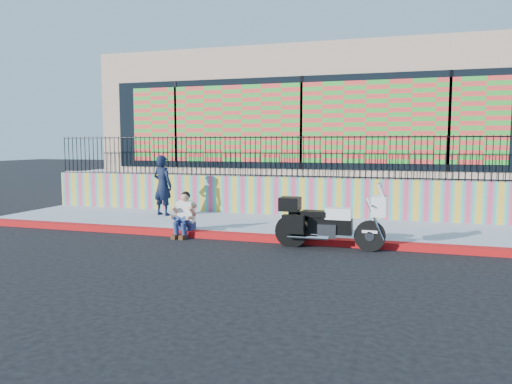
% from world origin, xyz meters
% --- Properties ---
extents(ground, '(90.00, 90.00, 0.00)m').
position_xyz_m(ground, '(0.00, 0.00, 0.00)').
color(ground, black).
rests_on(ground, ground).
extents(red_curb, '(16.00, 0.30, 0.15)m').
position_xyz_m(red_curb, '(0.00, 0.00, 0.07)').
color(red_curb, red).
rests_on(red_curb, ground).
extents(sidewalk, '(16.00, 3.00, 0.15)m').
position_xyz_m(sidewalk, '(0.00, 1.65, 0.07)').
color(sidewalk, '#8892A4').
rests_on(sidewalk, ground).
extents(mural_wall, '(16.00, 0.20, 1.10)m').
position_xyz_m(mural_wall, '(0.00, 3.25, 0.70)').
color(mural_wall, '#DD3A63').
rests_on(mural_wall, sidewalk).
extents(metal_fence, '(15.80, 0.04, 1.20)m').
position_xyz_m(metal_fence, '(0.00, 3.25, 1.85)').
color(metal_fence, black).
rests_on(metal_fence, mural_wall).
extents(elevated_platform, '(16.00, 10.00, 1.25)m').
position_xyz_m(elevated_platform, '(0.00, 8.35, 0.62)').
color(elevated_platform, '#8892A4').
rests_on(elevated_platform, ground).
extents(storefront_building, '(14.00, 8.06, 4.00)m').
position_xyz_m(storefront_building, '(0.00, 8.13, 3.25)').
color(storefront_building, tan).
rests_on(storefront_building, elevated_platform).
extents(police_motorcycle, '(2.31, 0.76, 1.44)m').
position_xyz_m(police_motorcycle, '(1.58, -0.35, 0.60)').
color(police_motorcycle, black).
rests_on(police_motorcycle, ground).
extents(police_officer, '(0.72, 0.56, 1.74)m').
position_xyz_m(police_officer, '(-3.64, 2.08, 1.02)').
color(police_officer, black).
rests_on(police_officer, sidewalk).
extents(seated_man, '(0.54, 0.71, 1.06)m').
position_xyz_m(seated_man, '(-1.93, -0.09, 0.45)').
color(seated_man, navy).
rests_on(seated_man, ground).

